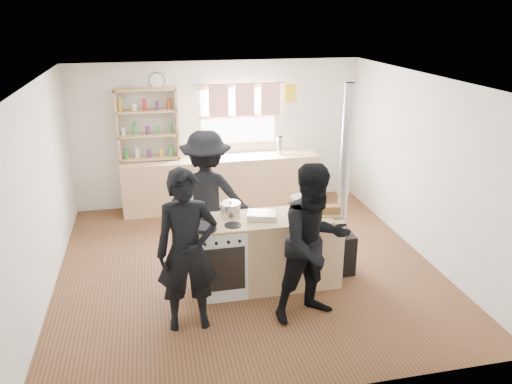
% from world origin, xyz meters
% --- Properties ---
extents(ground, '(5.00, 5.00, 0.01)m').
position_xyz_m(ground, '(0.00, 0.00, -0.01)').
color(ground, brown).
rests_on(ground, ground).
extents(back_counter, '(3.40, 0.55, 0.90)m').
position_xyz_m(back_counter, '(0.00, 2.22, 0.45)').
color(back_counter, tan).
rests_on(back_counter, ground).
extents(shelving_unit, '(1.00, 0.28, 1.20)m').
position_xyz_m(shelving_unit, '(-1.20, 2.34, 1.51)').
color(shelving_unit, tan).
rests_on(shelving_unit, back_counter).
extents(thermos, '(0.10, 0.10, 0.31)m').
position_xyz_m(thermos, '(1.03, 2.22, 1.05)').
color(thermos, silver).
rests_on(thermos, back_counter).
extents(cooking_island, '(1.97, 0.64, 0.93)m').
position_xyz_m(cooking_island, '(0.14, -0.55, 0.47)').
color(cooking_island, white).
rests_on(cooking_island, ground).
extents(skillet_greens, '(0.36, 0.36, 0.05)m').
position_xyz_m(skillet_greens, '(-0.63, -0.75, 0.96)').
color(skillet_greens, black).
rests_on(skillet_greens, cooking_island).
extents(roast_tray, '(0.40, 0.33, 0.08)m').
position_xyz_m(roast_tray, '(0.08, -0.57, 0.97)').
color(roast_tray, silver).
rests_on(roast_tray, cooking_island).
extents(stockpot_stove, '(0.25, 0.25, 0.20)m').
position_xyz_m(stockpot_stove, '(-0.28, -0.42, 1.02)').
color(stockpot_stove, silver).
rests_on(stockpot_stove, cooking_island).
extents(stockpot_counter, '(0.30, 0.30, 0.22)m').
position_xyz_m(stockpot_counter, '(0.61, -0.46, 1.03)').
color(stockpot_counter, silver).
rests_on(stockpot_counter, cooking_island).
extents(bread_board, '(0.30, 0.23, 0.12)m').
position_xyz_m(bread_board, '(0.93, -0.63, 0.98)').
color(bread_board, tan).
rests_on(bread_board, cooking_island).
extents(flue_heater, '(0.35, 0.35, 2.50)m').
position_xyz_m(flue_heater, '(1.17, -0.42, 0.64)').
color(flue_heater, black).
rests_on(flue_heater, ground).
extents(person_near_left, '(0.66, 0.43, 1.81)m').
position_xyz_m(person_near_left, '(-0.87, -1.20, 0.91)').
color(person_near_left, black).
rests_on(person_near_left, ground).
extents(person_near_right, '(1.02, 0.88, 1.81)m').
position_xyz_m(person_near_right, '(0.50, -1.31, 0.91)').
color(person_near_right, black).
rests_on(person_near_right, ground).
extents(person_far, '(1.30, 0.92, 1.83)m').
position_xyz_m(person_far, '(-0.48, 0.36, 0.91)').
color(person_far, black).
rests_on(person_far, ground).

